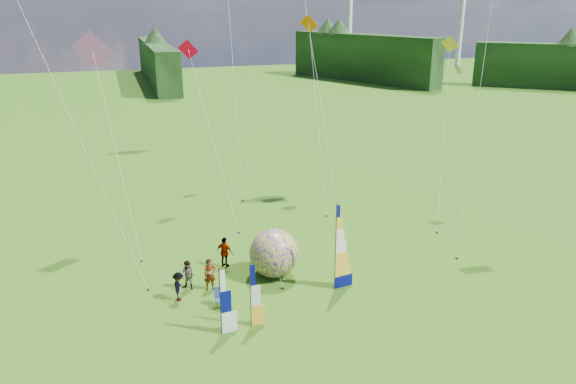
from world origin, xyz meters
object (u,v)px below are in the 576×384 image
object	(u,v)px
bol_inflatable	(274,253)
camp_chair	(221,298)
feather_banner_main	(336,248)
kite_whale	(316,59)
spectator_d	(225,252)
spectator_b	(188,275)
spectator_c	(179,287)
spectator_a	(210,275)
side_banner_left	(251,296)
side_banner_far	(220,303)

from	to	relation	value
bol_inflatable	camp_chair	world-z (taller)	bol_inflatable
feather_banner_main	camp_chair	bearing A→B (deg)	169.81
kite_whale	spectator_d	bearing A→B (deg)	-150.47
feather_banner_main	spectator_b	world-z (taller)	feather_banner_main
camp_chair	spectator_c	bearing A→B (deg)	141.72
feather_banner_main	spectator_b	size ratio (longest dim) A/B	2.92
feather_banner_main	spectator_a	world-z (taller)	feather_banner_main
spectator_b	camp_chair	bearing A→B (deg)	-23.37
spectator_b	spectator_a	bearing A→B (deg)	19.62
side_banner_left	spectator_a	size ratio (longest dim) A/B	1.83
spectator_b	side_banner_far	bearing A→B (deg)	-41.69
bol_inflatable	camp_chair	xyz separation A→B (m)	(-3.54, -2.53, -0.86)
side_banner_far	spectator_c	bearing A→B (deg)	105.61
side_banner_left	side_banner_far	bearing A→B (deg)	-168.34
spectator_d	spectator_c	bearing A→B (deg)	88.01
spectator_b	kite_whale	xyz separation A→B (m)	(12.62, 14.83, 9.58)
side_banner_left	side_banner_far	distance (m)	1.50
feather_banner_main	side_banner_left	xyz separation A→B (m)	(-5.16, -2.16, -0.79)
side_banner_far	spectator_b	world-z (taller)	side_banner_far
feather_banner_main	bol_inflatable	bearing A→B (deg)	126.14
spectator_d	feather_banner_main	bearing A→B (deg)	-178.53
side_banner_left	spectator_d	bearing A→B (deg)	91.49
spectator_d	bol_inflatable	bearing A→B (deg)	-175.89
side_banner_far	kite_whale	distance (m)	24.51
feather_banner_main	camp_chair	world-z (taller)	feather_banner_main
camp_chair	spectator_b	bearing A→B (deg)	115.73
spectator_a	camp_chair	bearing A→B (deg)	-85.73
spectator_b	kite_whale	bearing A→B (deg)	88.02
spectator_a	camp_chair	distance (m)	2.07
side_banner_far	camp_chair	distance (m)	2.69
spectator_c	spectator_d	xyz separation A→B (m)	(3.06, 3.07, 0.14)
spectator_b	spectator_c	bearing A→B (deg)	-83.86
spectator_c	feather_banner_main	bearing A→B (deg)	-86.32
side_banner_left	camp_chair	xyz separation A→B (m)	(-1.03, 2.15, -1.10)
feather_banner_main	spectator_a	size ratio (longest dim) A/B	2.73
bol_inflatable	spectator_d	bearing A→B (deg)	141.23
spectator_a	spectator_c	xyz separation A→B (m)	(-1.74, -0.64, -0.11)
spectator_c	kite_whale	bearing A→B (deg)	-26.52
spectator_c	camp_chair	world-z (taller)	spectator_c
spectator_b	bol_inflatable	bearing A→B (deg)	39.85
kite_whale	feather_banner_main	bearing A→B (deg)	-128.47
side_banner_left	spectator_a	xyz separation A→B (m)	(-1.21, 4.19, -0.74)
side_banner_far	camp_chair	bearing A→B (deg)	73.61
feather_banner_main	kite_whale	distance (m)	19.68
side_banner_far	kite_whale	size ratio (longest dim) A/B	0.16
side_banner_left	spectator_d	xyz separation A→B (m)	(0.10, 6.62, -0.70)
spectator_a	feather_banner_main	bearing A→B (deg)	-18.66
spectator_c	spectator_a	bearing A→B (deg)	-56.50
side_banner_left	bol_inflatable	xyz separation A→B (m)	(2.51, 4.68, -0.24)
spectator_a	spectator_d	world-z (taller)	spectator_d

